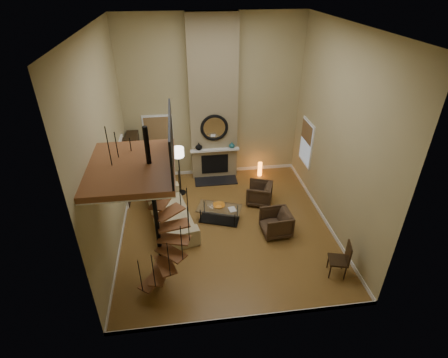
{
  "coord_description": "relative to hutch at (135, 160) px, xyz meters",
  "views": [
    {
      "loc": [
        -1.14,
        -8.04,
        6.56
      ],
      "look_at": [
        0.0,
        0.4,
        1.4
      ],
      "focal_mm": 27.99,
      "sensor_mm": 36.0,
      "label": 1
    }
  ],
  "objects": [
    {
      "name": "armchair_far",
      "position": [
        4.2,
        -3.26,
        -0.6
      ],
      "size": [
        0.86,
        0.84,
        0.74
      ],
      "primitive_type": "imported",
      "rotation": [
        0.0,
        0.0,
        -1.5
      ],
      "color": "#412E1E",
      "rests_on": "ground"
    },
    {
      "name": "spiral_stair",
      "position": [
        0.97,
        -4.58,
        0.83
      ],
      "size": [
        1.47,
        1.47,
        4.06
      ],
      "color": "black",
      "rests_on": "ground"
    },
    {
      "name": "baseboard_back",
      "position": [
        2.75,
        0.45,
        -0.89
      ],
      "size": [
        6.0,
        0.02,
        0.12
      ],
      "primitive_type": "cube",
      "color": "white",
      "rests_on": "ground"
    },
    {
      "name": "ground",
      "position": [
        2.75,
        -2.79,
        -0.95
      ],
      "size": [
        6.0,
        6.5,
        0.01
      ],
      "primitive_type": "cube",
      "color": "olive",
      "rests_on": "ground"
    },
    {
      "name": "accent_lamp",
      "position": [
        4.4,
        0.0,
        -0.7
      ],
      "size": [
        0.15,
        0.15,
        0.55
      ],
      "primitive_type": "cylinder",
      "color": "orange",
      "rests_on": "ground"
    },
    {
      "name": "left_wall",
      "position": [
        -0.25,
        -2.79,
        1.8
      ],
      "size": [
        0.02,
        6.5,
        5.5
      ],
      "primitive_type": "cube",
      "color": "tan",
      "rests_on": "ground"
    },
    {
      "name": "mirror_disc",
      "position": [
        2.75,
        0.06,
        1.0
      ],
      "size": [
        0.8,
        0.01,
        0.8
      ],
      "primitive_type": "cylinder",
      "rotation": [
        1.57,
        0.0,
        0.0
      ],
      "color": "white",
      "rests_on": "chimney_breast"
    },
    {
      "name": "back_wall",
      "position": [
        2.75,
        0.46,
        1.8
      ],
      "size": [
        6.0,
        0.02,
        5.5
      ],
      "primitive_type": "cube",
      "color": "tan",
      "rests_on": "ground"
    },
    {
      "name": "book",
      "position": [
        2.94,
        -2.61,
        -0.49
      ],
      "size": [
        0.24,
        0.3,
        0.03
      ],
      "primitive_type": "imported",
      "rotation": [
        0.0,
        0.0,
        0.17
      ],
      "color": "gray",
      "rests_on": "coffee_table"
    },
    {
      "name": "side_chair",
      "position": [
        5.3,
        -5.02,
        -0.42
      ],
      "size": [
        0.54,
        0.54,
        0.96
      ],
      "color": "black",
      "rests_on": "ground"
    },
    {
      "name": "floor_lamp",
      "position": [
        1.49,
        -0.81,
        0.46
      ],
      "size": [
        0.37,
        0.37,
        1.7
      ],
      "color": "black",
      "rests_on": "ground"
    },
    {
      "name": "mirror_frame",
      "position": [
        2.75,
        0.05,
        1.0
      ],
      "size": [
        0.94,
        0.1,
        0.94
      ],
      "primitive_type": "torus",
      "rotation": [
        1.57,
        0.0,
        0.0
      ],
      "color": "black",
      "rests_on": "chimney_breast"
    },
    {
      "name": "sofa",
      "position": [
        1.14,
        -2.32,
        -0.55
      ],
      "size": [
        1.59,
        2.87,
        0.79
      ],
      "primitive_type": "imported",
      "rotation": [
        0.0,
        0.0,
        1.78
      ],
      "color": "tan",
      "rests_on": "ground"
    },
    {
      "name": "loft",
      "position": [
        0.7,
        -4.59,
        2.29
      ],
      "size": [
        1.7,
        2.2,
        1.09
      ],
      "color": "brown",
      "rests_on": "left_wall"
    },
    {
      "name": "entry_door",
      "position": [
        -0.21,
        -0.99,
        0.1
      ],
      "size": [
        0.1,
        1.05,
        2.16
      ],
      "color": "white",
      "rests_on": "ground"
    },
    {
      "name": "hearth",
      "position": [
        2.75,
        -0.22,
        -0.93
      ],
      "size": [
        1.5,
        0.6,
        0.04
      ],
      "primitive_type": "cube",
      "color": "black",
      "rests_on": "ground"
    },
    {
      "name": "vase_left",
      "position": [
        2.2,
        0.03,
        0.35
      ],
      "size": [
        0.24,
        0.24,
        0.25
      ],
      "primitive_type": "imported",
      "color": "black",
      "rests_on": "mantel"
    },
    {
      "name": "window_back",
      "position": [
        0.85,
        0.43,
        0.67
      ],
      "size": [
        1.02,
        0.06,
        1.52
      ],
      "color": "white",
      "rests_on": "back_wall"
    },
    {
      "name": "baseboard_front",
      "position": [
        2.75,
        -6.03,
        -0.89
      ],
      "size": [
        6.0,
        0.02,
        0.12
      ],
      "primitive_type": "cube",
      "color": "white",
      "rests_on": "ground"
    },
    {
      "name": "right_wall",
      "position": [
        5.75,
        -2.79,
        1.8
      ],
      "size": [
        0.02,
        6.5,
        5.5
      ],
      "primitive_type": "cube",
      "color": "tan",
      "rests_on": "ground"
    },
    {
      "name": "chimney_breast",
      "position": [
        2.75,
        0.27,
        1.8
      ],
      "size": [
        1.6,
        0.38,
        5.5
      ],
      "primitive_type": "cube",
      "color": "#8A7B59",
      "rests_on": "ground"
    },
    {
      "name": "baseboard_right",
      "position": [
        5.74,
        -2.79,
        -0.89
      ],
      "size": [
        0.02,
        6.5,
        0.12
      ],
      "primitive_type": "cube",
      "color": "white",
      "rests_on": "ground"
    },
    {
      "name": "window_right",
      "position": [
        5.72,
        -0.79,
        0.68
      ],
      "size": [
        0.06,
        1.02,
        1.52
      ],
      "color": "white",
      "rests_on": "right_wall"
    },
    {
      "name": "front_wall",
      "position": [
        2.75,
        -6.04,
        1.8
      ],
      "size": [
        6.0,
        0.02,
        5.5
      ],
      "primitive_type": "cube",
      "color": "tan",
      "rests_on": "ground"
    },
    {
      "name": "hutch",
      "position": [
        0.0,
        0.0,
        0.0
      ],
      "size": [
        0.39,
        0.82,
        1.84
      ],
      "primitive_type": "cube",
      "color": "black",
      "rests_on": "ground"
    },
    {
      "name": "baseboard_left",
      "position": [
        -0.24,
        -2.79,
        -0.89
      ],
      "size": [
        0.02,
        6.5,
        0.12
      ],
      "primitive_type": "cube",
      "color": "white",
      "rests_on": "ground"
    },
    {
      "name": "ceiling",
      "position": [
        2.75,
        -2.79,
        4.54
      ],
      "size": [
        6.0,
        6.5,
        0.01
      ],
      "primitive_type": "cube",
      "color": "silver",
      "rests_on": "back_wall"
    },
    {
      "name": "armchair_near",
      "position": [
        4.05,
        -1.74,
        -0.6
      ],
      "size": [
        0.99,
        0.98,
        0.71
      ],
      "primitive_type": "imported",
      "rotation": [
        0.0,
        0.0,
        -1.93
      ],
      "color": "#412E1E",
      "rests_on": "ground"
    },
    {
      "name": "bowl",
      "position": [
        2.59,
        -2.41,
        -0.45
      ],
      "size": [
        0.35,
        0.35,
        0.09
      ],
      "primitive_type": "imported",
      "color": "orange",
      "rests_on": "coffee_table"
    },
    {
      "name": "firebox",
      "position": [
        2.75,
        0.07,
        -0.4
      ],
      "size": [
        0.95,
        0.02,
        0.72
      ],
      "primitive_type": "cube",
      "color": "black",
      "rests_on": "chimney_breast"
    },
    {
      "name": "coffee_table",
      "position": [
        2.59,
        -2.46,
        -0.67
      ],
      "size": [
        1.42,
        1.04,
        0.47
      ],
      "color": "silver",
      "rests_on": "ground"
    },
    {
      "name": "vase_right",
      "position": [
        3.35,
        0.03,
        0.33
      ],
      "size": [
        0.2,
        0.2,
        0.21
      ],
      "primitive_type": "imported",
      "color": "#1B585F",
      "rests_on": "mantel"
    },
    {
      "name": "mantel",
      "position": [
        2.75,
        -0.01,
        0.2
      ],
      "size": [
        1.7,
        0.18,
        0.06
      ],
      "primitive_type": "cube",
      "color": "white",
      "rests_on": "chimney_breast"
    }
  ]
}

